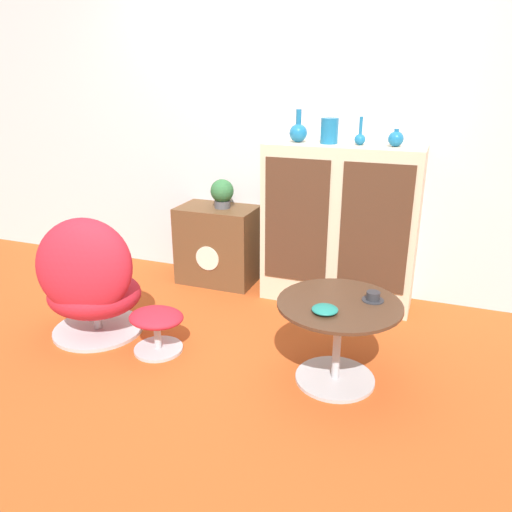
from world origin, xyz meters
TOP-DOWN VIEW (x-y plane):
  - ground_plane at (0.00, 0.00)m, footprint 12.00×12.00m
  - wall_back at (0.00, 1.48)m, footprint 6.40×0.06m
  - sideboard at (0.56, 1.24)m, footprint 1.11×0.42m
  - tv_console at (-0.44, 1.25)m, footprint 0.63×0.41m
  - egg_chair at (-0.82, 0.10)m, footprint 0.76×0.73m
  - ottoman at (-0.32, 0.07)m, footprint 0.35×0.31m
  - coffee_table at (0.80, 0.15)m, footprint 0.68×0.68m
  - vase_leftmost at (0.22, 1.25)m, footprint 0.13×0.13m
  - vase_inner_left at (0.45, 1.25)m, footprint 0.12×0.12m
  - vase_inner_right at (0.67, 1.25)m, footprint 0.08×0.08m
  - vase_rightmost at (0.91, 1.25)m, footprint 0.10×0.10m
  - potted_plant at (-0.39, 1.25)m, footprint 0.19×0.19m
  - teacup at (0.96, 0.24)m, footprint 0.12×0.12m
  - bowl at (0.75, 0.00)m, footprint 0.14×0.14m

SIDE VIEW (x-z plane):
  - ground_plane at x=0.00m, z-range 0.00..0.00m
  - ottoman at x=-0.32m, z-range 0.05..0.33m
  - tv_console at x=-0.44m, z-range 0.00..0.64m
  - coffee_table at x=0.80m, z-range 0.08..0.56m
  - egg_chair at x=-0.82m, z-range -0.04..0.80m
  - bowl at x=0.75m, z-range 0.49..0.53m
  - teacup at x=0.96m, z-range 0.48..0.54m
  - sideboard at x=0.56m, z-range 0.00..1.19m
  - potted_plant at x=-0.39m, z-range 0.65..0.88m
  - vase_inner_right at x=0.67m, z-range 1.14..1.33m
  - vase_rightmost at x=0.91m, z-range 1.18..1.30m
  - vase_leftmost at x=0.22m, z-range 1.14..1.37m
  - vase_inner_left at x=0.45m, z-range 1.19..1.36m
  - wall_back at x=0.00m, z-range 0.00..2.60m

